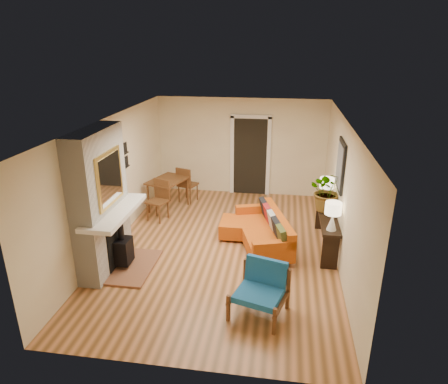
{
  "coord_description": "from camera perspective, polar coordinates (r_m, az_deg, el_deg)",
  "views": [
    {
      "loc": [
        1.13,
        -7.13,
        3.97
      ],
      "look_at": [
        0.0,
        0.2,
        1.15
      ],
      "focal_mm": 32.0,
      "sensor_mm": 36.0,
      "label": 1
    }
  ],
  "objects": [
    {
      "name": "sofa",
      "position": [
        8.24,
        6.06,
        -5.54
      ],
      "size": [
        1.33,
        2.05,
        0.75
      ],
      "color": "silver",
      "rests_on": "ground"
    },
    {
      "name": "lamp_far",
      "position": [
        8.74,
        14.42,
        0.7
      ],
      "size": [
        0.3,
        0.3,
        0.54
      ],
      "color": "white",
      "rests_on": "console_table"
    },
    {
      "name": "lamp_near",
      "position": [
        7.46,
        15.3,
        -2.9
      ],
      "size": [
        0.3,
        0.3,
        0.54
      ],
      "color": "white",
      "rests_on": "console_table"
    },
    {
      "name": "blue_chair",
      "position": [
        6.32,
        5.4,
        -13.26
      ],
      "size": [
        0.96,
        0.94,
        0.81
      ],
      "color": "brown",
      "rests_on": "ground"
    },
    {
      "name": "ottoman",
      "position": [
        8.63,
        1.92,
        -5.03
      ],
      "size": [
        0.72,
        0.72,
        0.36
      ],
      "color": "silver",
      "rests_on": "ground"
    },
    {
      "name": "houseplant",
      "position": [
        8.27,
        14.67,
        0.2
      ],
      "size": [
        0.85,
        0.77,
        0.86
      ],
      "primitive_type": "imported",
      "rotation": [
        0.0,
        0.0,
        0.14
      ],
      "color": "#1E5919",
      "rests_on": "console_table"
    },
    {
      "name": "room_shell",
      "position": [
        10.15,
        5.48,
        5.12
      ],
      "size": [
        6.5,
        6.5,
        6.5
      ],
      "color": "#C97F4D",
      "rests_on": "ground"
    },
    {
      "name": "fireplace",
      "position": [
        7.4,
        -16.97,
        -1.77
      ],
      "size": [
        1.09,
        1.68,
        2.6
      ],
      "color": "white",
      "rests_on": "ground"
    },
    {
      "name": "dining_table",
      "position": [
        9.91,
        -7.64,
        0.88
      ],
      "size": [
        1.13,
        1.8,
        0.95
      ],
      "color": "brown",
      "rests_on": "ground"
    },
    {
      "name": "console_table",
      "position": [
        8.28,
        14.52,
        -4.08
      ],
      "size": [
        0.34,
        1.85,
        0.72
      ],
      "color": "black",
      "rests_on": "ground"
    }
  ]
}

